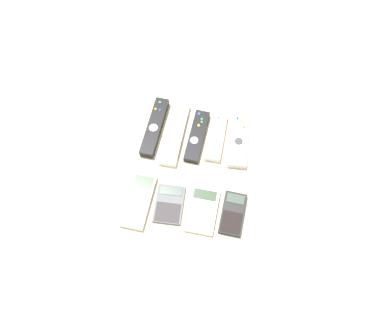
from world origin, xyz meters
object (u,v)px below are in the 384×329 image
calculator_0 (139,201)px  calculator_3 (233,213)px  remote_4 (238,139)px  remote_3 (216,136)px  remote_2 (196,136)px  remote_0 (155,127)px  calculator_2 (202,211)px  calculator_1 (169,204)px  remote_1 (175,133)px

calculator_0 → calculator_3: bearing=4.1°
remote_4 → calculator_0: bearing=-139.8°
remote_3 → calculator_3: remote_3 is taller
remote_2 → remote_3: (0.06, 0.01, 0.00)m
remote_3 → calculator_0: size_ratio=0.97×
remote_4 → calculator_3: 0.23m
calculator_3 → remote_3: bearing=111.8°
remote_0 → remote_4: size_ratio=1.07×
remote_4 → calculator_0: (-0.25, -0.23, -0.00)m
remote_2 → calculator_2: 0.23m
calculator_2 → calculator_3: size_ratio=1.07×
remote_4 → calculator_1: (-0.17, -0.23, -0.01)m
calculator_1 → remote_4: bearing=52.5°
calculator_2 → calculator_3: same height
remote_2 → remote_4: remote_4 is taller
remote_3 → calculator_3: size_ratio=1.29×
remote_0 → calculator_1: size_ratio=1.76×
remote_0 → remote_3: size_ratio=1.25×
calculator_0 → calculator_3: calculator_0 is taller
calculator_0 → remote_3: bearing=54.6°
remote_3 → calculator_1: remote_3 is taller
remote_2 → calculator_0: remote_2 is taller
remote_2 → remote_1: bearing=-175.6°
remote_0 → remote_3: remote_0 is taller
remote_4 → calculator_2: size_ratio=1.41×
calculator_1 → calculator_2: calculator_2 is taller
remote_2 → calculator_2: size_ratio=1.31×
remote_3 → calculator_2: 0.23m
remote_1 → remote_4: remote_4 is taller
remote_1 → remote_3: (0.12, 0.01, 0.00)m
remote_3 → remote_4: size_ratio=0.86×
calculator_0 → calculator_2: size_ratio=1.24×
calculator_0 → remote_0: bearing=93.5°
remote_2 → calculator_0: size_ratio=1.06×
calculator_0 → calculator_3: (0.26, 0.00, -0.00)m
remote_4 → calculator_1: remote_4 is taller
remote_2 → calculator_3: remote_2 is taller
remote_3 → remote_4: same height
remote_1 → calculator_1: bearing=-81.5°
remote_1 → calculator_3: 0.30m
calculator_1 → calculator_3: (0.18, -0.00, 0.00)m
remote_2 → calculator_1: remote_2 is taller
remote_4 → calculator_3: remote_4 is taller
calculator_2 → remote_1: bearing=119.6°
remote_1 → calculator_2: size_ratio=1.63×
calculator_0 → calculator_1: calculator_0 is taller
remote_3 → calculator_2: size_ratio=1.21×
remote_1 → calculator_1: 0.22m
remote_4 → calculator_0: remote_4 is taller
calculator_0 → calculator_3: size_ratio=1.32×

